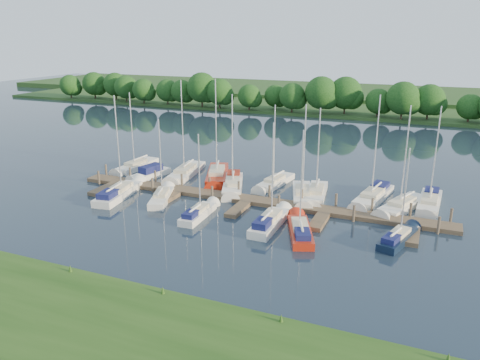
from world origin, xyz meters
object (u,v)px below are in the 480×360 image
at_px(motorboat, 150,174).
at_px(sailboat_n_5, 274,183).
at_px(dock, 247,202).
at_px(sailboat_n_0, 136,167).
at_px(sailboat_s_2, 199,214).

relative_size(motorboat, sailboat_n_5, 0.64).
height_order(dock, motorboat, motorboat).
xyz_separation_m(dock, sailboat_n_5, (0.65, 6.79, 0.07)).
xyz_separation_m(sailboat_n_0, sailboat_n_5, (18.48, 0.46, -0.01)).
bearing_deg(sailboat_n_0, motorboat, 149.97).
distance_m(dock, motorboat, 14.67).
relative_size(motorboat, sailboat_s_2, 0.74).
relative_size(dock, motorboat, 6.58).
bearing_deg(sailboat_s_2, sailboat_n_5, 71.65).
height_order(sailboat_n_0, sailboat_n_5, sailboat_n_0).
bearing_deg(dock, sailboat_n_0, 160.45).
relative_size(dock, sailboat_n_0, 3.96).
bearing_deg(sailboat_n_0, dock, 163.25).
relative_size(sailboat_n_0, sailboat_s_2, 1.23).
xyz_separation_m(motorboat, sailboat_s_2, (11.28, -9.00, -0.06)).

